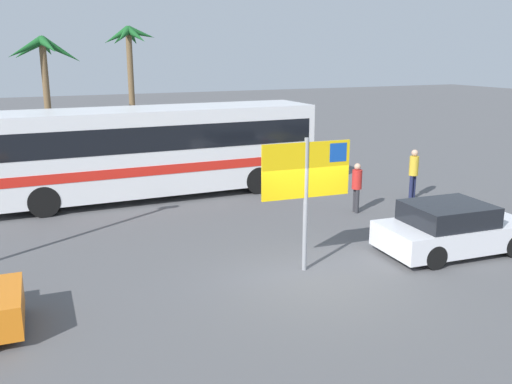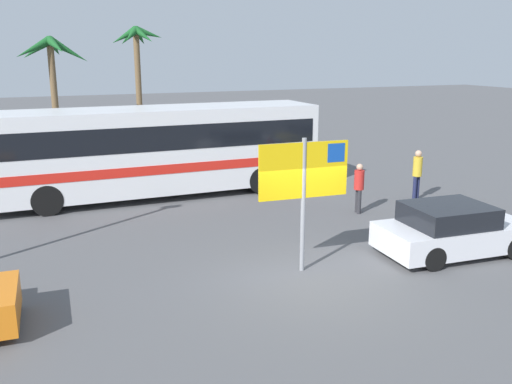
{
  "view_description": "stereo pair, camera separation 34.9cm",
  "coord_description": "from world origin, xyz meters",
  "px_view_note": "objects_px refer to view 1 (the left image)",
  "views": [
    {
      "loc": [
        -6.18,
        -10.49,
        5.1
      ],
      "look_at": [
        0.01,
        3.32,
        1.3
      ],
      "focal_mm": 39.34,
      "sensor_mm": 36.0,
      "label": 1
    },
    {
      "loc": [
        -5.86,
        -10.63,
        5.1
      ],
      "look_at": [
        0.01,
        3.32,
        1.3
      ],
      "focal_mm": 39.34,
      "sensor_mm": 36.0,
      "label": 2
    }
  ],
  "objects_px": {
    "bus_front_coach": "(149,148)",
    "car_white": "(452,229)",
    "pedestrian_by_bus": "(357,184)",
    "ferry_sign": "(308,175)",
    "pedestrian_near_sign": "(414,170)"
  },
  "relations": [
    {
      "from": "bus_front_coach",
      "to": "pedestrian_near_sign",
      "type": "distance_m",
      "value": 9.39
    },
    {
      "from": "bus_front_coach",
      "to": "pedestrian_near_sign",
      "type": "xyz_separation_m",
      "value": [
        8.39,
        -4.15,
        -0.73
      ]
    },
    {
      "from": "ferry_sign",
      "to": "pedestrian_near_sign",
      "type": "xyz_separation_m",
      "value": [
        6.71,
        4.31,
        -1.27
      ]
    },
    {
      "from": "car_white",
      "to": "pedestrian_near_sign",
      "type": "distance_m",
      "value": 5.5
    },
    {
      "from": "ferry_sign",
      "to": "pedestrian_near_sign",
      "type": "bearing_deg",
      "value": 36.26
    },
    {
      "from": "bus_front_coach",
      "to": "pedestrian_by_bus",
      "type": "xyz_separation_m",
      "value": [
        5.59,
        -4.78,
        -0.83
      ]
    },
    {
      "from": "bus_front_coach",
      "to": "ferry_sign",
      "type": "height_order",
      "value": "ferry_sign"
    },
    {
      "from": "bus_front_coach",
      "to": "ferry_sign",
      "type": "relative_size",
      "value": 3.74
    },
    {
      "from": "bus_front_coach",
      "to": "car_white",
      "type": "height_order",
      "value": "bus_front_coach"
    },
    {
      "from": "ferry_sign",
      "to": "bus_front_coach",
      "type": "bearing_deg",
      "value": 104.78
    },
    {
      "from": "pedestrian_near_sign",
      "to": "ferry_sign",
      "type": "bearing_deg",
      "value": 103.74
    },
    {
      "from": "bus_front_coach",
      "to": "car_white",
      "type": "xyz_separation_m",
      "value": [
        5.73,
        -8.95,
        -1.15
      ]
    },
    {
      "from": "car_white",
      "to": "pedestrian_by_bus",
      "type": "height_order",
      "value": "pedestrian_by_bus"
    },
    {
      "from": "bus_front_coach",
      "to": "ferry_sign",
      "type": "xyz_separation_m",
      "value": [
        1.69,
        -8.47,
        0.54
      ]
    },
    {
      "from": "ferry_sign",
      "to": "pedestrian_by_bus",
      "type": "bearing_deg",
      "value": 46.85
    }
  ]
}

